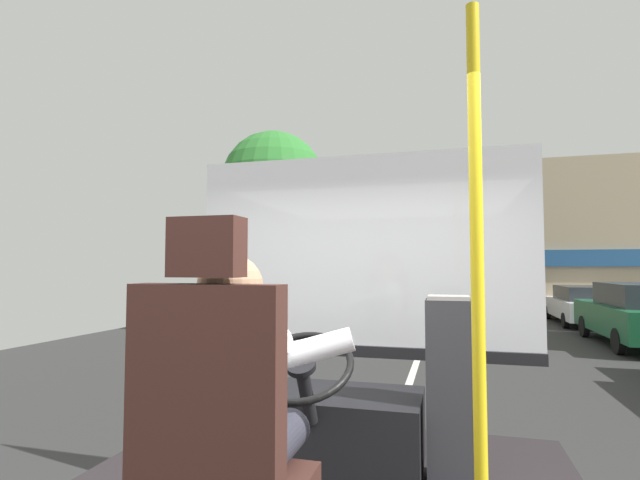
# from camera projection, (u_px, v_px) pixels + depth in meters

# --- Properties ---
(ground) EXTENTS (18.00, 44.00, 0.06)m
(ground) POSITION_uv_depth(u_px,v_px,m) (420.00, 353.00, 10.26)
(ground) COLOR #2D2D2D
(driver_seat) EXTENTS (0.48, 0.48, 1.27)m
(driver_seat) POSITION_uv_depth(u_px,v_px,m) (220.00, 457.00, 1.47)
(driver_seat) COLOR black
(driver_seat) RESTS_ON bus_floor
(bus_driver) EXTENTS (0.75, 0.54, 0.75)m
(bus_driver) POSITION_uv_depth(u_px,v_px,m) (236.00, 394.00, 1.59)
(bus_driver) COLOR #282833
(bus_driver) RESTS_ON driver_seat
(steering_console) EXTENTS (1.10, 0.97, 0.78)m
(steering_console) POSITION_uv_depth(u_px,v_px,m) (324.00, 425.00, 2.69)
(steering_console) COLOR black
(steering_console) RESTS_ON bus_floor
(handrail_pole) EXTENTS (0.04, 0.04, 2.02)m
(handrail_pole) POSITION_uv_depth(u_px,v_px,m) (478.00, 300.00, 1.56)
(handrail_pole) COLOR yellow
(handrail_pole) RESTS_ON bus_floor
(fare_box) EXTENTS (0.24, 0.21, 0.97)m
(fare_box) POSITION_uv_depth(u_px,v_px,m) (450.00, 389.00, 2.47)
(fare_box) COLOR #333338
(fare_box) RESTS_ON bus_floor
(windshield_panel) EXTENTS (2.50, 0.08, 1.48)m
(windshield_panel) POSITION_uv_depth(u_px,v_px,m) (359.00, 277.00, 3.45)
(windshield_panel) COLOR silver
(street_tree) EXTENTS (2.97, 2.97, 5.77)m
(street_tree) POSITION_uv_depth(u_px,v_px,m) (273.00, 184.00, 13.65)
(street_tree) COLOR #4C3828
(street_tree) RESTS_ON ground
(shop_building) EXTENTS (13.81, 4.77, 5.88)m
(shop_building) POSITION_uv_depth(u_px,v_px,m) (585.00, 240.00, 18.98)
(shop_building) COLOR tan
(shop_building) RESTS_ON ground
(parked_car_white) EXTENTS (1.78, 4.24, 1.23)m
(parked_car_white) POSITION_uv_depth(u_px,v_px,m) (583.00, 304.00, 15.26)
(parked_car_white) COLOR silver
(parked_car_white) RESTS_ON ground
(parked_car_red) EXTENTS (2.00, 4.41, 1.45)m
(parked_car_red) POSITION_uv_depth(u_px,v_px,m) (539.00, 291.00, 22.03)
(parked_car_red) COLOR maroon
(parked_car_red) RESTS_ON ground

